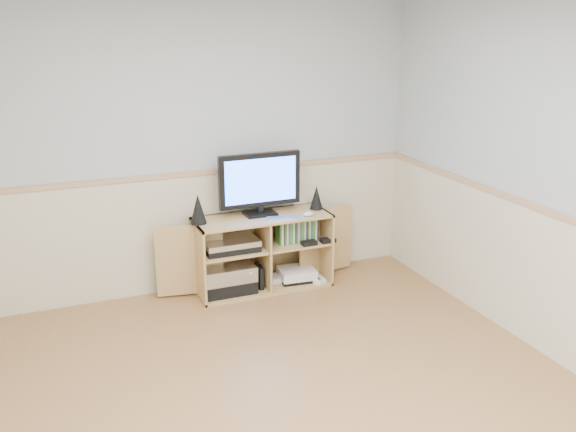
# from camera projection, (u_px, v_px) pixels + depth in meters

# --- Properties ---
(room) EXTENTS (4.04, 4.54, 2.54)m
(room) POSITION_uv_depth(u_px,v_px,m) (275.00, 228.00, 3.40)
(room) COLOR #A67D4A
(room) RESTS_ON ground
(media_cabinet) EXTENTS (1.82, 0.44, 0.65)m
(media_cabinet) POSITION_uv_depth(u_px,v_px,m) (261.00, 249.00, 5.59)
(media_cabinet) COLOR tan
(media_cabinet) RESTS_ON floor
(monitor) EXTENTS (0.71, 0.18, 0.54)m
(monitor) POSITION_uv_depth(u_px,v_px,m) (260.00, 182.00, 5.40)
(monitor) COLOR black
(monitor) RESTS_ON media_cabinet
(speaker_left) EXTENTS (0.13, 0.13, 0.25)m
(speaker_left) POSITION_uv_depth(u_px,v_px,m) (198.00, 209.00, 5.23)
(speaker_left) COLOR black
(speaker_left) RESTS_ON media_cabinet
(speaker_right) EXTENTS (0.11, 0.11, 0.21)m
(speaker_right) POSITION_uv_depth(u_px,v_px,m) (316.00, 197.00, 5.62)
(speaker_right) COLOR black
(speaker_right) RESTS_ON media_cabinet
(keyboard) EXTENTS (0.32, 0.18, 0.01)m
(keyboard) POSITION_uv_depth(u_px,v_px,m) (285.00, 218.00, 5.38)
(keyboard) COLOR white
(keyboard) RESTS_ON media_cabinet
(mouse) EXTENTS (0.11, 0.09, 0.04)m
(mouse) POSITION_uv_depth(u_px,v_px,m) (308.00, 214.00, 5.45)
(mouse) COLOR white
(mouse) RESTS_ON media_cabinet
(av_components) EXTENTS (0.53, 0.34, 0.47)m
(av_components) POSITION_uv_depth(u_px,v_px,m) (228.00, 269.00, 5.46)
(av_components) COLOR black
(av_components) RESTS_ON media_cabinet
(game_consoles) EXTENTS (0.45, 0.30, 0.11)m
(game_consoles) POSITION_uv_depth(u_px,v_px,m) (295.00, 275.00, 5.72)
(game_consoles) COLOR white
(game_consoles) RESTS_ON media_cabinet
(game_cases) EXTENTS (0.36, 0.13, 0.19)m
(game_cases) POSITION_uv_depth(u_px,v_px,m) (297.00, 231.00, 5.59)
(game_cases) COLOR #3F8C3F
(game_cases) RESTS_ON media_cabinet
(wall_outlet) EXTENTS (0.12, 0.03, 0.12)m
(wall_outlet) POSITION_uv_depth(u_px,v_px,m) (299.00, 209.00, 5.82)
(wall_outlet) COLOR white
(wall_outlet) RESTS_ON wall_back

